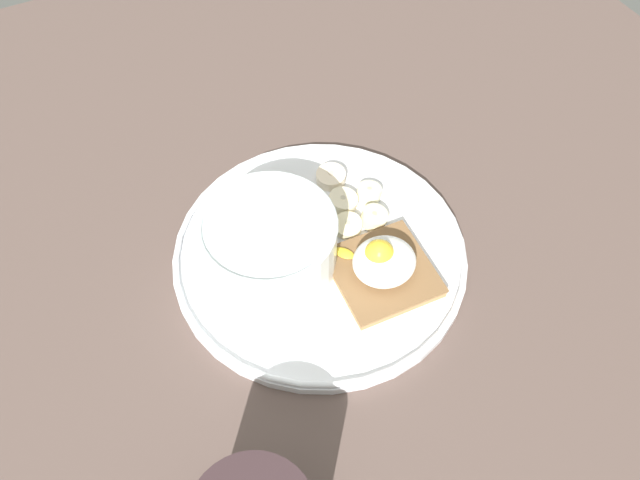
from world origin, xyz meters
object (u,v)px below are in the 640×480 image
(poached_egg, at_px, (383,260))
(banana_slice_left, at_px, (369,192))
(oatmeal_bowl, at_px, (270,243))
(banana_slice_front, at_px, (343,201))
(toast_slice, at_px, (383,273))
(banana_slice_back, at_px, (374,218))
(banana_slice_right, at_px, (331,177))
(banana_slice_inner, at_px, (348,226))

(poached_egg, distance_m, banana_slice_left, 0.11)
(poached_egg, xyz_separation_m, banana_slice_left, (-0.04, -0.10, -0.02))
(oatmeal_bowl, relative_size, banana_slice_front, 3.09)
(toast_slice, xyz_separation_m, banana_slice_left, (-0.04, -0.10, 0.00))
(toast_slice, relative_size, banana_slice_back, 2.42)
(oatmeal_bowl, xyz_separation_m, poached_egg, (-0.09, 0.06, -0.00))
(banana_slice_right, bearing_deg, banana_slice_back, 100.31)
(oatmeal_bowl, relative_size, banana_slice_right, 2.91)
(banana_slice_left, height_order, banana_slice_inner, banana_slice_left)
(toast_slice, distance_m, banana_slice_inner, 0.07)
(toast_slice, xyz_separation_m, banana_slice_back, (-0.03, -0.06, 0.00))
(oatmeal_bowl, bearing_deg, banana_slice_left, -166.86)
(banana_slice_right, bearing_deg, oatmeal_bowl, 33.79)
(banana_slice_right, height_order, banana_slice_inner, same)
(toast_slice, relative_size, banana_slice_front, 2.30)
(oatmeal_bowl, bearing_deg, banana_slice_front, -162.14)
(banana_slice_right, xyz_separation_m, banana_slice_inner, (0.02, 0.07, -0.00))
(poached_egg, bearing_deg, banana_slice_front, -94.88)
(toast_slice, xyz_separation_m, banana_slice_front, (-0.01, -0.10, 0.00))
(banana_slice_inner, bearing_deg, toast_slice, 92.30)
(toast_slice, distance_m, banana_slice_front, 0.10)
(oatmeal_bowl, xyz_separation_m, banana_slice_back, (-0.12, 0.00, -0.02))
(poached_egg, bearing_deg, banana_slice_right, -95.81)
(banana_slice_front, bearing_deg, oatmeal_bowl, 17.86)
(toast_slice, relative_size, banana_slice_left, 2.55)
(toast_slice, height_order, banana_slice_back, banana_slice_back)
(banana_slice_right, bearing_deg, banana_slice_left, 123.81)
(banana_slice_front, height_order, banana_slice_inner, banana_slice_front)
(toast_slice, xyz_separation_m, poached_egg, (0.00, -0.00, 0.02))
(poached_egg, bearing_deg, banana_slice_inner, -88.37)
(oatmeal_bowl, height_order, banana_slice_front, oatmeal_bowl)
(banana_slice_left, relative_size, banana_slice_inner, 1.04)
(toast_slice, distance_m, poached_egg, 0.02)
(banana_slice_front, distance_m, banana_slice_back, 0.04)
(banana_slice_right, bearing_deg, banana_slice_inner, 77.16)
(oatmeal_bowl, distance_m, banana_slice_front, 0.11)
(poached_egg, height_order, banana_slice_inner, poached_egg)
(toast_slice, xyz_separation_m, banana_slice_right, (-0.01, -0.14, -0.00))
(banana_slice_right, relative_size, banana_slice_inner, 1.22)
(banana_slice_front, bearing_deg, banana_slice_inner, 71.53)
(oatmeal_bowl, bearing_deg, banana_slice_back, 178.53)
(banana_slice_back, bearing_deg, poached_egg, 66.41)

